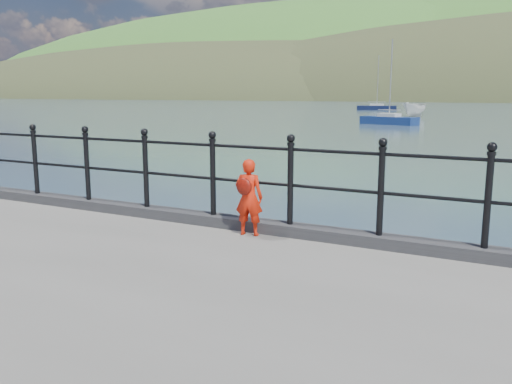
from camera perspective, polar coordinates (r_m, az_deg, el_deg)
The scene contains 7 objects.
ground at distance 7.96m, azimuth -0.07°, elevation -10.73°, with size 600.00×600.00×0.00m, color #2D4251.
kerb at distance 7.51m, azimuth -0.61°, elevation -3.43°, with size 60.00×0.30×0.15m, color #28282B.
railing at distance 7.36m, azimuth -0.62°, elevation 2.24°, with size 18.11×0.11×1.20m.
child at distance 7.13m, azimuth -0.78°, elevation -0.50°, with size 0.42×0.34×1.02m.
launch_white at distance 65.24m, azimuth 16.33°, elevation 8.31°, with size 1.68×4.47×1.73m, color silver.
sailboat_port at distance 50.34m, azimuth 13.82°, elevation 7.30°, with size 5.42×3.11×7.60m.
sailboat_left at distance 90.26m, azimuth 12.59°, elevation 8.64°, with size 6.45×3.15×8.78m.
Camera 1 is at (3.46, -6.56, 2.88)m, focal length 38.00 mm.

